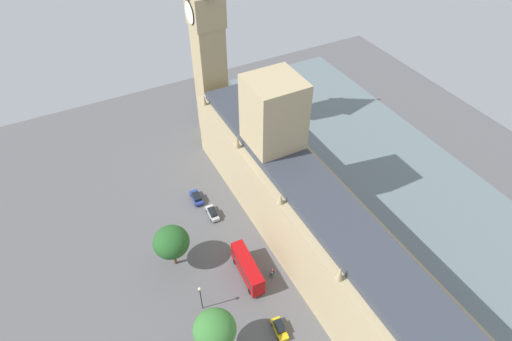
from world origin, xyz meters
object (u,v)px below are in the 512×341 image
Objects in this scene: parliament_building at (301,207)px; double_decker_bus_trailing at (247,268)px; car_silver_opposite_hall at (212,213)px; plane_tree_by_river_gate at (171,242)px; plane_tree_kerbside at (215,330)px; clock_tower at (208,42)px; street_lamp_slot_10 at (200,294)px; car_blue_leading at (197,198)px; car_yellow_cab_under_trees at (279,328)px; pedestrian_midblock at (272,275)px; pedestrian_far_end at (273,272)px.

parliament_building is 7.37× the size of double_decker_bus_trailing.
car_silver_opposite_hall is 15.28m from plane_tree_by_river_gate.
plane_tree_by_river_gate reaches higher than car_silver_opposite_hall.
plane_tree_kerbside is at bearing 90.69° from plane_tree_by_river_gate.
clock_tower is at bearing -123.72° from plane_tree_by_river_gate.
parliament_building is 45.68m from clock_tower.
street_lamp_slot_10 is (10.41, 2.33, 2.04)m from double_decker_bus_trailing.
double_decker_bus_trailing is at bearing -84.22° from car_blue_leading.
clock_tower reaches higher than street_lamp_slot_10.
car_yellow_cab_under_trees is 0.42× the size of plane_tree_kerbside.
plane_tree_by_river_gate is (11.45, -9.32, 4.12)m from double_decker_bus_trailing.
pedestrian_midblock is at bearing 142.89° from plane_tree_by_river_gate.
double_decker_bus_trailing reaches higher than car_blue_leading.
street_lamp_slot_10 reaches higher than pedestrian_far_end.
clock_tower is (0.65, -42.64, 16.38)m from parliament_building.
plane_tree_by_river_gate is at bearing -77.16° from pedestrian_far_end.
double_decker_bus_trailing is at bearing -167.36° from street_lamp_slot_10.
clock_tower is at bearing -89.13° from parliament_building.
pedestrian_midblock is at bearing -150.81° from plane_tree_kerbside.
car_blue_leading is at bearing -109.47° from street_lamp_slot_10.
parliament_building is 7.26× the size of plane_tree_kerbside.
clock_tower reaches higher than pedestrian_midblock.
plane_tree_by_river_gate is at bearing -84.87° from street_lamp_slot_10.
pedestrian_midblock is 15.02m from street_lamp_slot_10.
pedestrian_far_end is at bearing 79.87° from clock_tower.
plane_tree_by_river_gate reaches higher than pedestrian_far_end.
clock_tower is 7.47× the size of street_lamp_slot_10.
car_yellow_cab_under_trees is at bearing -87.86° from double_decker_bus_trailing.
plane_tree_by_river_gate is 1.44× the size of street_lamp_slot_10.
car_silver_opposite_hall is at bearing -45.77° from parliament_building.
car_yellow_cab_under_trees is (-1.16, 36.15, -0.00)m from car_blue_leading.
street_lamp_slot_10 is at bearing 13.44° from parliament_building.
car_yellow_cab_under_trees is 11.63m from pedestrian_far_end.
plane_tree_kerbside is (24.28, 57.07, -18.26)m from clock_tower.
clock_tower is 57.90m from street_lamp_slot_10.
parliament_building is at bearing -3.82° from pedestrian_midblock.
pedestrian_far_end is (-4.49, 1.99, -1.91)m from double_decker_bus_trailing.
parliament_building is at bearing -43.08° from car_silver_opposite_hall.
clock_tower is at bearing -141.93° from pedestrian_far_end.
street_lamp_slot_10 is (24.13, 5.77, -5.00)m from parliament_building.
plane_tree_kerbside reaches higher than double_decker_bus_trailing.
pedestrian_far_end is at bearing -106.78° from car_yellow_cab_under_trees.
car_silver_opposite_hall is at bearing -117.91° from street_lamp_slot_10.
car_yellow_cab_under_trees reaches higher than pedestrian_far_end.
pedestrian_midblock is at bearing 79.51° from clock_tower.
parliament_building is 17.46× the size of car_yellow_cab_under_trees.
car_silver_opposite_hall is 19.94m from pedestrian_far_end.
car_silver_opposite_hall is at bearing 65.57° from clock_tower.
clock_tower reaches higher than pedestrian_far_end.
pedestrian_far_end is at bearing -74.54° from car_silver_opposite_hall.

